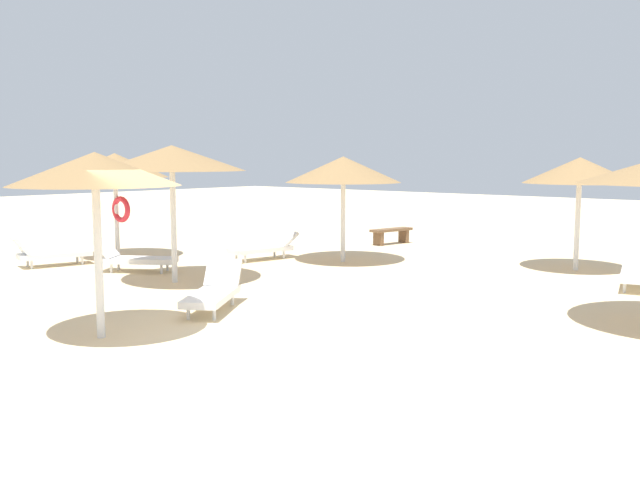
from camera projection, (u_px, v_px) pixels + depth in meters
name	position (u px, v px, depth m)	size (l,w,h in m)	color
ground_plane	(189.00, 338.00, 10.21)	(80.00, 80.00, 0.00)	beige
parasol_0	(95.00, 170.00, 9.95)	(2.47, 2.47, 2.75)	silver
parasol_1	(580.00, 171.00, 16.12)	(2.62, 2.62, 2.69)	silver
parasol_2	(115.00, 166.00, 18.17)	(2.79, 2.79, 2.80)	silver
parasol_3	(343.00, 170.00, 17.48)	(2.95, 2.95, 2.71)	silver
parasol_4	(172.00, 158.00, 14.49)	(3.12, 3.12, 2.93)	silver
lounger_0	(213.00, 292.00, 12.05)	(1.55, 1.90, 0.80)	white
lounger_1	(638.00, 273.00, 14.18)	(1.11, 2.00, 0.68)	white
lounger_2	(49.00, 253.00, 16.97)	(1.08, 1.95, 0.81)	white
lounger_3	(265.00, 248.00, 18.12)	(1.00, 1.98, 0.70)	white
lounger_4	(134.00, 258.00, 16.14)	(1.89, 1.60, 0.78)	white
bench_0	(391.00, 233.00, 21.36)	(0.67, 1.55, 0.49)	brown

